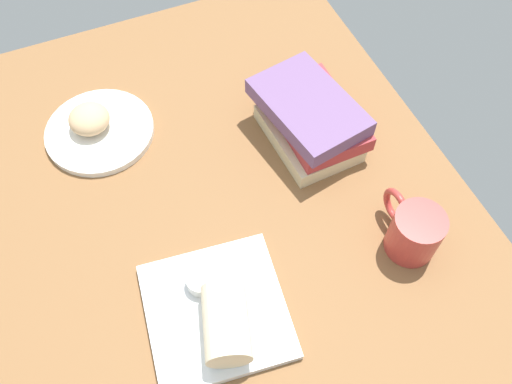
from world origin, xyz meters
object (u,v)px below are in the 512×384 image
at_px(round_plate, 100,131).
at_px(coffee_mug, 414,231).
at_px(sauce_cup, 202,280).
at_px(scone_pastry, 89,119).
at_px(book_stack, 310,118).
at_px(breakfast_wrap, 226,323).
at_px(square_plate, 216,311).

distance_m(round_plate, coffee_mug, 0.63).
bearing_deg(round_plate, sauce_cup, -168.83).
bearing_deg(scone_pastry, book_stack, -114.38).
distance_m(breakfast_wrap, book_stack, 0.43).
bearing_deg(square_plate, breakfast_wrap, -174.28).
height_order(scone_pastry, sauce_cup, scone_pastry).
distance_m(scone_pastry, coffee_mug, 0.64).
height_order(scone_pastry, book_stack, book_stack).
xyz_separation_m(breakfast_wrap, coffee_mug, (0.03, -0.35, -0.00)).
bearing_deg(round_plate, book_stack, -113.55).
distance_m(square_plate, book_stack, 0.41).
relative_size(sauce_cup, breakfast_wrap, 0.43).
distance_m(sauce_cup, breakfast_wrap, 0.09).
relative_size(square_plate, breakfast_wrap, 1.88).
distance_m(square_plate, sauce_cup, 0.05).
xyz_separation_m(square_plate, breakfast_wrap, (-0.04, -0.00, 0.04)).
height_order(scone_pastry, coffee_mug, coffee_mug).
bearing_deg(breakfast_wrap, book_stack, 62.98).
bearing_deg(round_plate, coffee_mug, -136.17).
bearing_deg(sauce_cup, breakfast_wrap, -174.28).
distance_m(round_plate, scone_pastry, 0.03).
height_order(scone_pastry, square_plate, scone_pastry).
height_order(round_plate, coffee_mug, coffee_mug).
xyz_separation_m(book_stack, coffee_mug, (-0.29, -0.05, -0.00)).
distance_m(square_plate, coffee_mug, 0.35).
xyz_separation_m(sauce_cup, breakfast_wrap, (-0.09, -0.01, 0.02)).
height_order(round_plate, sauce_cup, sauce_cup).
xyz_separation_m(square_plate, sauce_cup, (0.05, 0.00, 0.02)).
height_order(round_plate, book_stack, book_stack).
xyz_separation_m(square_plate, book_stack, (0.27, -0.30, 0.04)).
relative_size(square_plate, sauce_cup, 4.34).
bearing_deg(scone_pastry, coffee_mug, -136.18).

